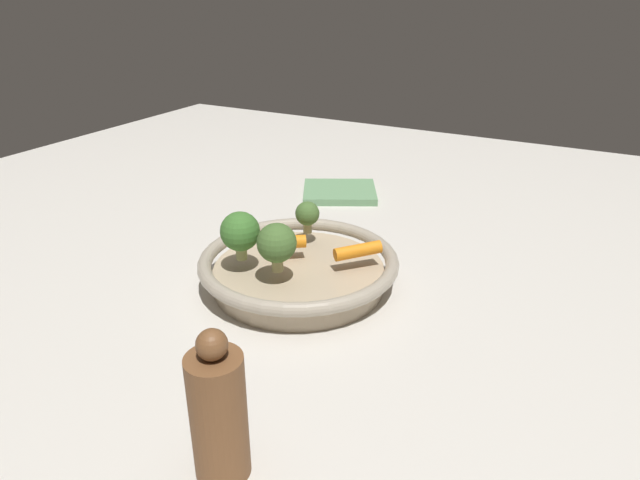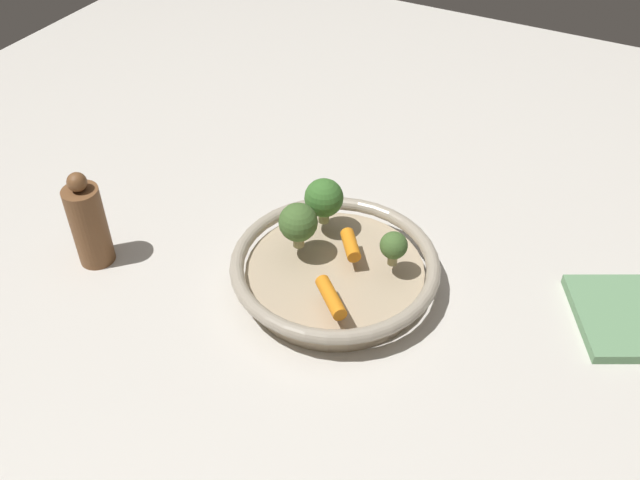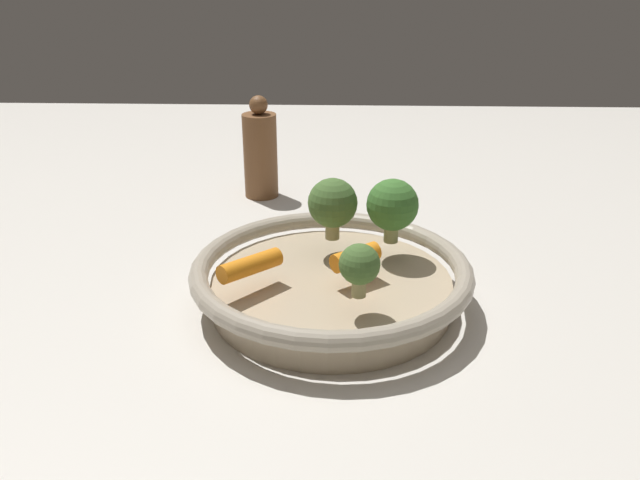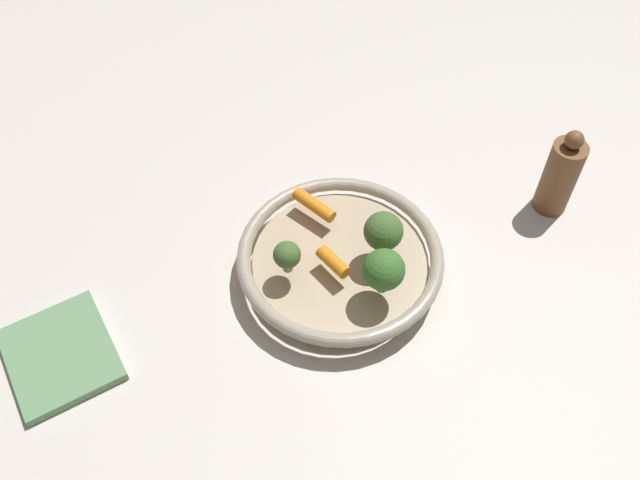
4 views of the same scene
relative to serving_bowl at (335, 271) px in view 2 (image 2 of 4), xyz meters
name	(u,v)px [view 2 (image 2 of 4)]	position (x,y,z in m)	size (l,w,h in m)	color
ground_plane	(335,285)	(0.00, 0.00, -0.03)	(1.97, 1.97, 0.00)	beige
serving_bowl	(335,271)	(0.00, 0.00, 0.00)	(0.29, 0.29, 0.05)	tan
baby_carrot_center	(331,297)	(-0.08, -0.03, 0.03)	(0.02, 0.02, 0.07)	orange
baby_carrot_near_rim	(351,245)	(0.02, -0.01, 0.03)	(0.02, 0.02, 0.05)	orange
broccoli_floret_edge	(299,221)	(0.00, 0.06, 0.06)	(0.05, 0.05, 0.07)	tan
broccoli_floret_mid	(394,246)	(0.03, -0.07, 0.05)	(0.04, 0.04, 0.05)	tan
broccoli_floret_large	(324,198)	(0.06, 0.05, 0.06)	(0.06, 0.06, 0.07)	tan
pepper_mill	(89,224)	(-0.11, 0.33, 0.04)	(0.05, 0.05, 0.15)	brown
dish_towel	(626,317)	(0.12, -0.37, -0.02)	(0.15, 0.13, 0.01)	#669366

